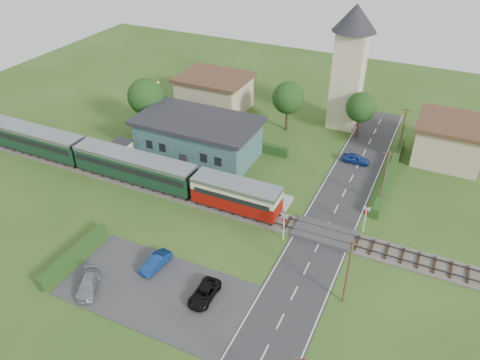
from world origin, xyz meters
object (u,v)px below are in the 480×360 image
at_px(car_park_silver, 88,284).
at_px(car_on_road, 356,159).
at_px(crossing_signal_far, 366,215).
at_px(pedestrian_near, 235,187).
at_px(house_east, 450,140).
at_px(train, 113,161).
at_px(station_building, 198,137).
at_px(crossing_signal_near, 284,223).
at_px(church_tower, 350,58).
at_px(car_park_blue, 156,262).
at_px(pedestrian_far, 143,163).
at_px(house_west, 214,92).
at_px(car_park_dark, 204,293).
at_px(equipment_hut, 123,150).

bearing_deg(car_park_silver, car_on_road, 35.80).
relative_size(crossing_signal_far, car_on_road, 0.93).
bearing_deg(pedestrian_near, car_park_silver, 94.54).
bearing_deg(house_east, train, -149.20).
bearing_deg(train, station_building, 52.50).
bearing_deg(car_on_road, crossing_signal_near, 169.95).
bearing_deg(church_tower, crossing_signal_near, -87.18).
xyz_separation_m(car_park_blue, pedestrian_near, (1.65, 13.91, 0.59)).
xyz_separation_m(crossing_signal_far, car_park_blue, (-16.75, -13.89, -1.46)).
xyz_separation_m(pedestrian_near, pedestrian_far, (-12.80, -0.01, 0.01)).
xyz_separation_m(crossing_signal_far, pedestrian_far, (-27.91, 0.01, -0.86)).
bearing_deg(house_east, house_west, 178.36).
bearing_deg(train, car_park_blue, -39.91).
distance_m(crossing_signal_far, pedestrian_near, 15.13).
height_order(house_east, car_park_dark, house_east).
height_order(car_on_road, car_park_dark, car_on_road).
height_order(train, pedestrian_far, train).
xyz_separation_m(train, car_park_blue, (13.75, -11.50, -1.50)).
xyz_separation_m(church_tower, pedestrian_near, (-6.51, -23.59, -8.96)).
bearing_deg(pedestrian_far, station_building, -22.20).
bearing_deg(train, house_east, 30.80).
relative_size(train, pedestrian_near, 26.39).
distance_m(church_tower, car_park_silver, 45.21).
xyz_separation_m(crossing_signal_near, car_park_silver, (-13.50, -14.09, -1.49)).
height_order(house_east, car_park_silver, house_east).
xyz_separation_m(train, pedestrian_near, (15.39, 2.41, -0.91)).
relative_size(house_west, car_park_silver, 2.76).
height_order(equipment_hut, car_on_road, equipment_hut).
xyz_separation_m(station_building, car_on_road, (19.53, 6.92, -2.04)).
distance_m(crossing_signal_near, car_park_dark, 11.20).
bearing_deg(car_park_dark, car_park_silver, -161.41).
xyz_separation_m(house_east, crossing_signal_near, (-13.60, -24.41, -0.66)).
xyz_separation_m(church_tower, car_park_blue, (-8.15, -37.50, -9.55)).
distance_m(house_west, crossing_signal_near, 33.22).
distance_m(church_tower, house_west, 21.55).
xyz_separation_m(crossing_signal_far, car_park_dark, (-10.68, -15.34, -1.52)).
relative_size(church_tower, car_park_blue, 4.85).
bearing_deg(train, pedestrian_near, 8.90).
bearing_deg(pedestrian_far, church_tower, -28.30).
height_order(station_building, train, station_building).
bearing_deg(car_park_silver, pedestrian_far, 83.86).
xyz_separation_m(house_west, crossing_signal_near, (21.40, -25.41, -0.65)).
xyz_separation_m(equipment_hut, crossing_signal_far, (31.60, -0.81, 0.39)).
bearing_deg(crossing_signal_far, equipment_hut, 178.54).
height_order(car_park_dark, pedestrian_far, pedestrian_far).
bearing_deg(equipment_hut, car_on_road, 24.78).
relative_size(car_park_silver, pedestrian_far, 2.36).
relative_size(equipment_hut, church_tower, 0.14).
xyz_separation_m(equipment_hut, crossing_signal_near, (24.40, -5.61, 0.39)).
distance_m(car_park_dark, pedestrian_far, 23.09).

